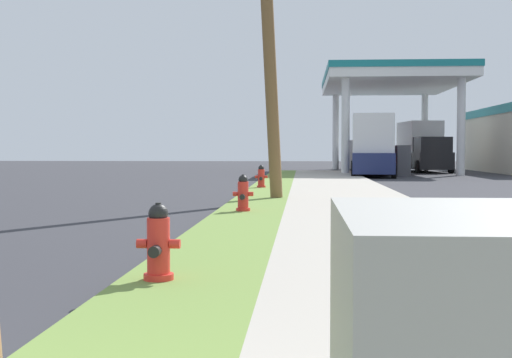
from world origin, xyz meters
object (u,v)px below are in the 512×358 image
Objects in this scene: car_teal_by_near_pump at (373,159)px; truck_navy_at_far_bay at (372,147)px; fire_hydrant_fourth at (274,170)px; car_red_by_far_pump at (372,161)px; truck_silver_on_apron at (359,157)px; truck_black_at_forecourt at (422,148)px; fire_hydrant_third at (261,178)px; utility_pole_midground at (268,21)px; fire_hydrant_second at (243,195)px; fire_hydrant_nearest at (158,246)px.

truck_navy_at_far_bay is (-1.47, -14.07, 0.77)m from car_teal_by_near_pump.
car_red_by_far_pump is at bearing 53.54° from fire_hydrant_fourth.
truck_black_at_forecourt is at bearing -35.68° from truck_silver_on_apron.
utility_pole_midground is at bearing -84.69° from fire_hydrant_third.
truck_navy_at_far_bay reaches higher than fire_hydrant_third.
truck_silver_on_apron is at bearing -109.34° from car_teal_by_near_pump.
truck_silver_on_apron is at bearing 81.27° from fire_hydrant_second.
truck_silver_on_apron is at bearing 70.06° from fire_hydrant_fourth.
truck_navy_at_far_bay is at bearing 35.97° from fire_hydrant_fourth.
fire_hydrant_second is 0.11× the size of truck_black_at_forecourt.
car_red_by_far_pump is 3.67m from truck_navy_at_far_bay.
truck_navy_at_far_bay is (-0.14, -10.30, 0.57)m from truck_silver_on_apron.
car_teal_by_near_pump is 0.69× the size of truck_black_at_forecourt.
truck_silver_on_apron is at bearing 91.99° from car_red_by_far_pump.
fire_hydrant_second is at bearing -94.77° from utility_pole_midground.
fire_hydrant_fourth is 0.16× the size of car_red_by_far_pump.
fire_hydrant_nearest is 29.52m from truck_navy_at_far_bay.
utility_pole_midground is 1.97× the size of car_teal_by_near_pump.
fire_hydrant_fourth is 8.85m from car_red_by_far_pump.
fire_hydrant_third is 23.60m from truck_silver_on_apron.
car_red_by_far_pump is 6.73m from truck_silver_on_apron.
truck_black_at_forecourt is (8.75, 36.75, 1.04)m from fire_hydrant_nearest.
car_red_by_far_pump is 0.71× the size of truck_navy_at_far_bay.
truck_navy_at_far_bay is at bearing 77.58° from fire_hydrant_second.
truck_black_at_forecourt is (2.35, -6.41, 0.77)m from car_teal_by_near_pump.
utility_pole_midground is at bearing -102.68° from car_red_by_far_pump.
car_teal_by_near_pump and car_red_by_far_pump have the same top height.
truck_navy_at_far_bay is at bearing 68.93° from fire_hydrant_third.
car_teal_by_near_pump reaches higher than fire_hydrant_nearest.
truck_silver_on_apron reaches higher than fire_hydrant_fourth.
fire_hydrant_fourth is at bearing 89.89° from fire_hydrant_nearest.
truck_silver_on_apron reaches higher than car_red_by_far_pump.
utility_pole_midground reaches higher than fire_hydrant_second.
truck_silver_on_apron reaches higher than fire_hydrant_third.
fire_hydrant_nearest is at bearing -97.33° from truck_silver_on_apron.
truck_silver_on_apron reaches higher than fire_hydrant_second.
truck_silver_on_apron is (-0.23, 6.73, 0.19)m from car_red_by_far_pump.
utility_pole_midground reaches higher than fire_hydrant_fourth.
utility_pole_midground is (0.44, -14.29, 4.21)m from fire_hydrant_fourth.
truck_black_at_forecourt is at bearing 52.17° from fire_hydrant_fourth.
utility_pole_midground is at bearing -99.25° from truck_silver_on_apron.
fire_hydrant_nearest is 0.16× the size of car_teal_by_near_pump.
car_red_by_far_pump is (5.26, 7.11, 0.28)m from fire_hydrant_fourth.
fire_hydrant_nearest is 16.34m from fire_hydrant_third.
fire_hydrant_fourth is at bearing -109.81° from car_teal_by_near_pump.
truck_navy_at_far_bay reaches higher than car_red_by_far_pump.
truck_silver_on_apron is (-3.68, 2.64, -0.57)m from truck_black_at_forecourt.
utility_pole_midground is at bearing 85.23° from fire_hydrant_second.
fire_hydrant_second is 22.14m from truck_navy_at_far_bay.
fire_hydrant_second is at bearing -88.98° from fire_hydrant_third.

